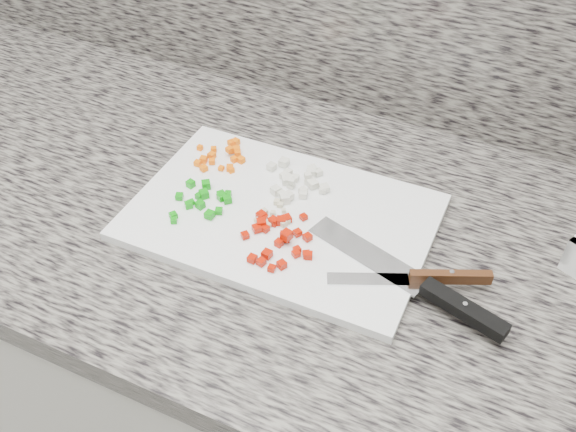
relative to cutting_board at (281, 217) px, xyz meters
name	(u,v)px	position (x,y,z in m)	size (l,w,h in m)	color
cabinet	(275,389)	(-0.02, 0.01, -0.48)	(3.92, 0.62, 0.86)	silver
countertop	(271,220)	(-0.02, 0.01, -0.03)	(3.96, 0.64, 0.04)	slate
cutting_board	(281,217)	(0.00, 0.00, 0.00)	(0.41, 0.27, 0.01)	white
carrot_pile	(223,156)	(-0.13, 0.07, 0.01)	(0.08, 0.09, 0.02)	#FE6905
onion_pile	(297,181)	(-0.01, 0.07, 0.01)	(0.11, 0.09, 0.02)	silver
green_pepper_pile	(204,199)	(-0.11, -0.02, 0.01)	(0.08, 0.10, 0.01)	#0D920E
red_pepper_pile	(277,236)	(0.02, -0.05, 0.01)	(0.10, 0.11, 0.02)	#B11402
garlic_pile	(272,216)	(-0.01, -0.01, 0.01)	(0.05, 0.06, 0.01)	beige
chef_knife	(428,289)	(0.22, -0.05, 0.01)	(0.28, 0.11, 0.02)	white
paring_knife	(429,278)	(0.22, -0.03, 0.01)	(0.19, 0.10, 0.02)	white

